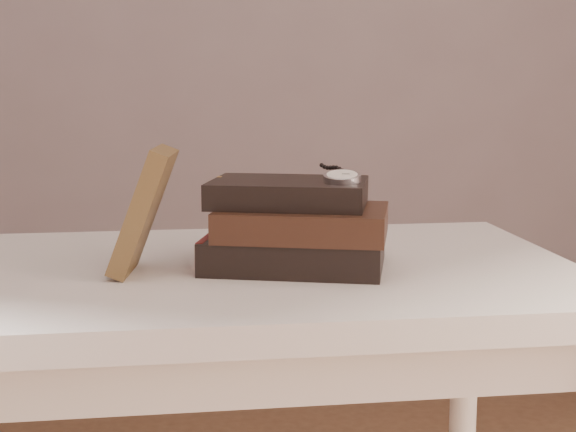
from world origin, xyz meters
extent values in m
cube|color=beige|center=(0.00, 0.35, 0.73)|extent=(1.00, 0.60, 0.04)
cube|color=white|center=(0.00, 0.35, 0.67)|extent=(0.88, 0.49, 0.08)
cylinder|color=white|center=(0.45, 0.60, 0.35)|extent=(0.05, 0.05, 0.71)
cube|color=black|center=(0.09, 0.32, 0.77)|extent=(0.29, 0.24, 0.05)
cube|color=beige|center=(0.09, 0.32, 0.77)|extent=(0.28, 0.22, 0.04)
cube|color=gold|center=(-0.02, 0.38, 0.77)|extent=(0.01, 0.01, 0.05)
cube|color=#650A09|center=(-0.03, 0.36, 0.77)|extent=(0.05, 0.15, 0.05)
cube|color=black|center=(0.10, 0.31, 0.82)|extent=(0.27, 0.22, 0.04)
cube|color=beige|center=(0.10, 0.31, 0.82)|extent=(0.26, 0.21, 0.03)
cube|color=gold|center=(0.00, 0.37, 0.82)|extent=(0.01, 0.01, 0.04)
cube|color=black|center=(0.08, 0.34, 0.86)|extent=(0.25, 0.21, 0.04)
cube|color=beige|center=(0.08, 0.34, 0.86)|extent=(0.24, 0.19, 0.03)
cube|color=gold|center=(-0.01, 0.39, 0.86)|extent=(0.01, 0.01, 0.04)
cube|color=#44301A|center=(-0.12, 0.32, 0.84)|extent=(0.10, 0.12, 0.18)
cylinder|color=silver|center=(0.15, 0.29, 0.88)|extent=(0.06, 0.07, 0.02)
cylinder|color=white|center=(0.15, 0.29, 0.89)|extent=(0.05, 0.05, 0.01)
torus|color=silver|center=(0.15, 0.29, 0.89)|extent=(0.06, 0.06, 0.01)
cylinder|color=silver|center=(0.16, 0.32, 0.88)|extent=(0.01, 0.01, 0.01)
cube|color=black|center=(0.15, 0.30, 0.89)|extent=(0.01, 0.01, 0.00)
cube|color=black|center=(0.15, 0.29, 0.89)|extent=(0.01, 0.00, 0.00)
sphere|color=black|center=(0.16, 0.33, 0.89)|extent=(0.01, 0.01, 0.01)
sphere|color=black|center=(0.15, 0.34, 0.89)|extent=(0.01, 0.01, 0.01)
sphere|color=black|center=(0.15, 0.35, 0.89)|extent=(0.01, 0.01, 0.01)
sphere|color=black|center=(0.15, 0.36, 0.89)|extent=(0.01, 0.01, 0.01)
sphere|color=black|center=(0.15, 0.38, 0.89)|extent=(0.01, 0.01, 0.01)
sphere|color=black|center=(0.15, 0.39, 0.89)|extent=(0.01, 0.01, 0.01)
sphere|color=black|center=(0.14, 0.40, 0.89)|extent=(0.01, 0.01, 0.01)
sphere|color=black|center=(0.14, 0.41, 0.89)|extent=(0.01, 0.01, 0.01)
torus|color=silver|center=(0.00, 0.43, 0.82)|extent=(0.05, 0.03, 0.05)
torus|color=silver|center=(0.05, 0.42, 0.82)|extent=(0.05, 0.03, 0.05)
cylinder|color=silver|center=(0.03, 0.42, 0.83)|extent=(0.01, 0.01, 0.00)
cylinder|color=silver|center=(-0.01, 0.49, 0.82)|extent=(0.04, 0.11, 0.03)
cylinder|color=silver|center=(0.09, 0.46, 0.82)|extent=(0.04, 0.11, 0.03)
camera|label=1|loc=(-0.08, -0.84, 1.02)|focal=52.39mm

